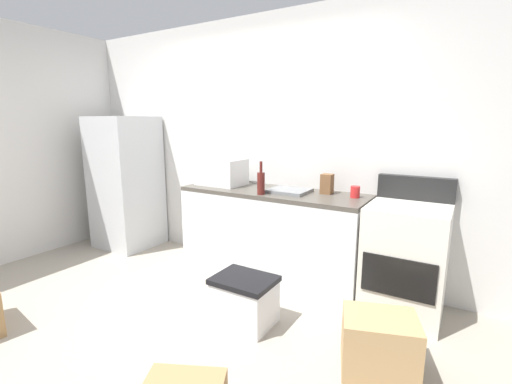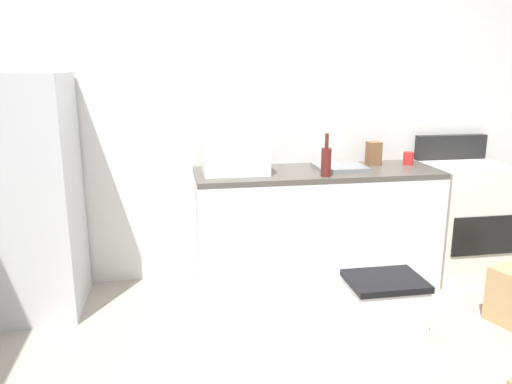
# 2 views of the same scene
# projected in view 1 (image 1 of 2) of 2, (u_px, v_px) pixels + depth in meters

# --- Properties ---
(ground_plane) EXTENTS (6.00, 6.00, 0.00)m
(ground_plane) POSITION_uv_depth(u_px,v_px,m) (162.00, 327.00, 2.72)
(ground_plane) COLOR #9E9384
(wall_back) EXTENTS (5.00, 0.10, 2.60)m
(wall_back) POSITION_uv_depth(u_px,v_px,m) (264.00, 145.00, 3.76)
(wall_back) COLOR silver
(wall_back) RESTS_ON ground_plane
(kitchen_counter) EXTENTS (1.80, 0.60, 0.90)m
(kitchen_counter) POSITION_uv_depth(u_px,v_px,m) (272.00, 235.00, 3.48)
(kitchen_counter) COLOR silver
(kitchen_counter) RESTS_ON ground_plane
(refrigerator) EXTENTS (0.68, 0.66, 1.61)m
(refrigerator) POSITION_uv_depth(u_px,v_px,m) (126.00, 182.00, 4.42)
(refrigerator) COLOR silver
(refrigerator) RESTS_ON ground_plane
(stove_oven) EXTENTS (0.60, 0.61, 1.10)m
(stove_oven) POSITION_uv_depth(u_px,v_px,m) (405.00, 258.00, 2.86)
(stove_oven) COLOR silver
(stove_oven) RESTS_ON ground_plane
(microwave) EXTENTS (0.46, 0.34, 0.27)m
(microwave) POSITION_uv_depth(u_px,v_px,m) (222.00, 172.00, 3.69)
(microwave) COLOR white
(microwave) RESTS_ON kitchen_counter
(sink_basin) EXTENTS (0.36, 0.32, 0.03)m
(sink_basin) POSITION_uv_depth(u_px,v_px,m) (289.00, 191.00, 3.31)
(sink_basin) COLOR slate
(sink_basin) RESTS_ON kitchen_counter
(wine_bottle) EXTENTS (0.07, 0.07, 0.30)m
(wine_bottle) POSITION_uv_depth(u_px,v_px,m) (261.00, 182.00, 3.19)
(wine_bottle) COLOR #591E19
(wine_bottle) RESTS_ON kitchen_counter
(coffee_mug) EXTENTS (0.08, 0.08, 0.10)m
(coffee_mug) POSITION_uv_depth(u_px,v_px,m) (355.00, 192.00, 3.07)
(coffee_mug) COLOR red
(coffee_mug) RESTS_ON kitchen_counter
(knife_block) EXTENTS (0.10, 0.10, 0.18)m
(knife_block) POSITION_uv_depth(u_px,v_px,m) (327.00, 184.00, 3.24)
(knife_block) COLOR brown
(knife_block) RESTS_ON kitchen_counter
(cardboard_box_medium) EXTENTS (0.54, 0.48, 0.37)m
(cardboard_box_medium) POSITION_uv_depth(u_px,v_px,m) (379.00, 344.00, 2.21)
(cardboard_box_medium) COLOR tan
(cardboard_box_medium) RESTS_ON ground_plane
(storage_bin) EXTENTS (0.46, 0.36, 0.38)m
(storage_bin) POSITION_uv_depth(u_px,v_px,m) (244.00, 300.00, 2.74)
(storage_bin) COLOR silver
(storage_bin) RESTS_ON ground_plane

